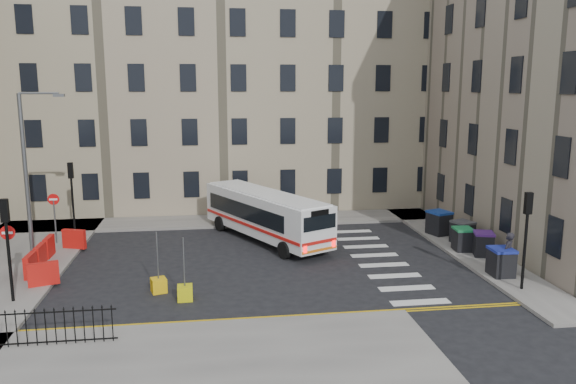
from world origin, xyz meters
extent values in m
plane|color=black|center=(0.00, 0.00, 0.00)|extent=(120.00, 120.00, 0.00)
cube|color=slate|center=(-6.00, 8.60, 0.07)|extent=(36.00, 3.20, 0.15)
cube|color=slate|center=(9.00, 4.00, 0.07)|extent=(2.40, 26.00, 0.15)
cube|color=slate|center=(-14.00, 1.00, 0.07)|extent=(6.00, 22.00, 0.15)
cube|color=slate|center=(-7.00, -10.00, 0.07)|extent=(20.00, 6.00, 0.15)
cube|color=gray|center=(-7.00, 15.50, 8.00)|extent=(38.00, 10.50, 16.00)
cylinder|color=black|center=(8.60, -5.50, 1.75)|extent=(0.12, 0.12, 3.20)
cube|color=black|center=(8.60, -5.50, 3.80)|extent=(0.28, 0.22, 0.90)
cylinder|color=black|center=(-12.00, 6.50, 1.75)|extent=(0.12, 0.12, 3.20)
cube|color=black|center=(-12.00, 6.50, 3.80)|extent=(0.28, 0.22, 0.90)
cylinder|color=black|center=(-12.00, -4.00, 1.75)|extent=(0.12, 0.12, 3.20)
cube|color=black|center=(-12.00, -4.00, 3.80)|extent=(0.28, 0.22, 0.90)
cylinder|color=#595B5E|center=(-13.00, 2.00, 4.15)|extent=(0.20, 0.20, 8.00)
cube|color=#595B5E|center=(-13.00, 2.00, 8.22)|extent=(0.50, 0.22, 0.14)
cylinder|color=#595B5E|center=(-12.50, 4.50, 1.35)|extent=(0.08, 0.08, 2.40)
cube|color=red|center=(-12.50, 4.50, 2.85)|extent=(0.60, 0.04, 0.60)
cylinder|color=#595B5E|center=(-12.50, -2.50, 1.35)|extent=(0.08, 0.08, 2.40)
cube|color=red|center=(-12.50, -2.50, 2.85)|extent=(0.60, 0.04, 0.60)
cube|color=red|center=(-12.20, -1.00, 0.65)|extent=(0.25, 1.25, 1.00)
cube|color=red|center=(-12.20, 0.50, 0.65)|extent=(0.25, 1.25, 1.00)
cube|color=red|center=(-12.20, 2.00, 0.65)|extent=(0.25, 1.25, 1.00)
cube|color=red|center=(-11.30, 3.30, 0.65)|extent=(1.26, 0.66, 1.00)
cube|color=red|center=(-11.30, -2.30, 0.65)|extent=(1.26, 0.66, 1.00)
cube|color=white|center=(-1.22, 4.01, 1.55)|extent=(6.41, 9.68, 2.21)
cube|color=black|center=(-2.41, 3.89, 1.73)|extent=(3.61, 6.96, 0.89)
cube|color=black|center=(-0.43, 4.91, 1.73)|extent=(3.61, 6.96, 0.89)
cube|color=black|center=(-3.44, 8.35, 1.77)|extent=(1.76, 0.94, 0.97)
cube|color=black|center=(1.01, -0.34, 1.99)|extent=(1.76, 0.94, 0.71)
cube|color=red|center=(-2.22, 3.49, 1.02)|extent=(4.40, 8.53, 0.16)
cube|color=red|center=(-0.22, 4.52, 1.02)|extent=(4.40, 8.53, 0.16)
cube|color=#FF0C0C|center=(0.22, -0.75, 0.80)|extent=(0.20, 0.13, 0.35)
cube|color=#FF0C0C|center=(1.80, 0.06, 0.80)|extent=(0.20, 0.13, 0.35)
cylinder|color=black|center=(-3.70, 6.42, 0.44)|extent=(0.62, 0.90, 0.89)
cylinder|color=black|center=(-1.73, 7.43, 0.44)|extent=(0.62, 0.90, 0.89)
cylinder|color=black|center=(-0.63, 0.43, 0.44)|extent=(0.62, 0.90, 0.89)
cylinder|color=black|center=(1.34, 1.44, 0.44)|extent=(0.62, 0.90, 0.89)
cube|color=black|center=(8.58, -3.78, 0.72)|extent=(0.97, 1.11, 1.13)
cube|color=navy|center=(8.58, -3.78, 1.34)|extent=(1.02, 1.16, 0.12)
cube|color=black|center=(9.23, -0.82, 0.69)|extent=(1.15, 1.25, 1.08)
cube|color=#481D6E|center=(9.23, -0.82, 1.29)|extent=(1.21, 1.31, 0.11)
cube|color=black|center=(8.62, 0.16, 0.68)|extent=(0.97, 1.10, 1.06)
cube|color=#1C8044|center=(8.62, 0.16, 1.27)|extent=(1.02, 1.15, 0.11)
cube|color=black|center=(9.20, 1.47, 0.69)|extent=(1.19, 1.28, 1.09)
cube|color=#3B3B3E|center=(9.20, 1.47, 1.30)|extent=(1.25, 1.34, 0.11)
cube|color=black|center=(8.68, 3.41, 0.76)|extent=(1.32, 1.42, 1.21)
cube|color=navy|center=(8.68, 3.41, 1.43)|extent=(1.39, 1.49, 0.13)
imported|color=black|center=(8.89, -3.72, 1.12)|extent=(0.83, 0.82, 1.94)
cube|color=#E5B00C|center=(-6.43, -3.41, 0.30)|extent=(0.75, 0.75, 0.60)
cube|color=#C5C10B|center=(-5.30, -4.45, 0.30)|extent=(0.63, 0.63, 0.60)
camera|label=1|loc=(-4.15, -26.22, 8.46)|focal=35.00mm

